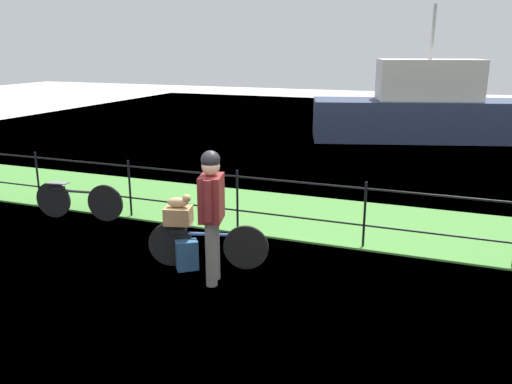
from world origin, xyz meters
The scene contains 11 objects.
ground_plane centered at (0.00, 0.00, 0.00)m, with size 60.00×60.00×0.00m, color #B2ADA3.
grass_strip centered at (0.00, 3.27, 0.01)m, with size 27.00×2.40×0.03m, color #478438.
harbor_water centered at (0.00, 9.30, 0.00)m, with size 30.00×30.00×0.00m, color #60849E.
iron_fence centered at (0.00, 2.18, 0.59)m, with size 18.04×0.04×1.00m.
bicycle_main centered at (-0.83, 0.74, 0.32)m, with size 1.57×0.46×0.60m.
wooden_crate centered at (-1.18, 0.64, 0.71)m, with size 0.34×0.28×0.23m, color #A87F51.
terrier_dog centered at (-1.16, 0.65, 0.91)m, with size 0.32×0.21×0.18m.
cyclist_person centered at (-0.55, 0.35, 1.00)m, with size 0.35×0.53×1.68m.
backpack_on_paving centered at (-1.04, 0.57, 0.20)m, with size 0.28×0.18×0.40m, color #28517A.
bicycle_parked centered at (-3.78, 1.78, 0.33)m, with size 1.58×0.32×0.63m.
moored_boat_near centered at (1.13, 12.13, 0.91)m, with size 7.19×3.82×4.07m.
Camera 1 is at (2.17, -5.15, 2.87)m, focal length 37.08 mm.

